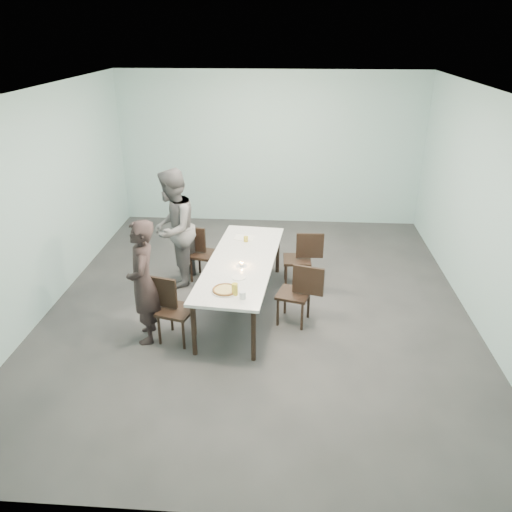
# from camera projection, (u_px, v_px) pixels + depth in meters

# --- Properties ---
(ground) EXTENTS (7.00, 7.00, 0.00)m
(ground) POSITION_uv_depth(u_px,v_px,m) (258.00, 304.00, 7.35)
(ground) COLOR #333335
(ground) RESTS_ON ground
(room_shell) EXTENTS (6.02, 7.02, 3.01)m
(room_shell) POSITION_uv_depth(u_px,v_px,m) (259.00, 170.00, 6.50)
(room_shell) COLOR #A6CFD1
(room_shell) RESTS_ON ground
(table) EXTENTS (1.13, 2.67, 0.75)m
(table) POSITION_uv_depth(u_px,v_px,m) (241.00, 264.00, 6.98)
(table) COLOR white
(table) RESTS_ON ground
(chair_near_left) EXTENTS (0.65, 0.51, 0.87)m
(chair_near_left) POSITION_uv_depth(u_px,v_px,m) (170.00, 305.00, 6.34)
(chair_near_left) COLOR black
(chair_near_left) RESTS_ON ground
(chair_far_left) EXTENTS (0.65, 0.50, 0.87)m
(chair_far_left) POSITION_uv_depth(u_px,v_px,m) (200.00, 250.00, 7.91)
(chair_far_left) COLOR black
(chair_far_left) RESTS_ON ground
(chair_near_right) EXTENTS (0.65, 0.52, 0.87)m
(chair_near_right) POSITION_uv_depth(u_px,v_px,m) (300.00, 290.00, 6.69)
(chair_near_right) COLOR black
(chair_near_right) RESTS_ON ground
(chair_far_right) EXTENTS (0.62, 0.44, 0.87)m
(chair_far_right) POSITION_uv_depth(u_px,v_px,m) (302.00, 256.00, 7.70)
(chair_far_right) COLOR black
(chair_far_right) RESTS_ON ground
(diner_near) EXTENTS (0.51, 0.67, 1.64)m
(diner_near) POSITION_uv_depth(u_px,v_px,m) (143.00, 282.00, 6.23)
(diner_near) COLOR black
(diner_near) RESTS_ON ground
(diner_far) EXTENTS (0.79, 0.96, 1.85)m
(diner_far) POSITION_uv_depth(u_px,v_px,m) (173.00, 229.00, 7.57)
(diner_far) COLOR slate
(diner_far) RESTS_ON ground
(pizza) EXTENTS (0.34, 0.34, 0.04)m
(pizza) POSITION_uv_depth(u_px,v_px,m) (225.00, 290.00, 6.14)
(pizza) COLOR white
(pizza) RESTS_ON table
(side_plate) EXTENTS (0.18, 0.18, 0.01)m
(side_plate) POSITION_uv_depth(u_px,v_px,m) (239.00, 278.00, 6.48)
(side_plate) COLOR white
(side_plate) RESTS_ON table
(beer_glass) EXTENTS (0.08, 0.08, 0.15)m
(beer_glass) POSITION_uv_depth(u_px,v_px,m) (235.00, 289.00, 6.04)
(beer_glass) COLOR gold
(beer_glass) RESTS_ON table
(water_tumbler) EXTENTS (0.08, 0.08, 0.09)m
(water_tumbler) POSITION_uv_depth(u_px,v_px,m) (243.00, 295.00, 5.97)
(water_tumbler) COLOR silver
(water_tumbler) RESTS_ON table
(tealight) EXTENTS (0.06, 0.06, 0.05)m
(tealight) POSITION_uv_depth(u_px,v_px,m) (242.00, 265.00, 6.79)
(tealight) COLOR silver
(tealight) RESTS_ON table
(amber_tumbler) EXTENTS (0.07, 0.07, 0.08)m
(amber_tumbler) POSITION_uv_depth(u_px,v_px,m) (246.00, 239.00, 7.56)
(amber_tumbler) COLOR gold
(amber_tumbler) RESTS_ON table
(menu) EXTENTS (0.32, 0.25, 0.01)m
(menu) POSITION_uv_depth(u_px,v_px,m) (244.00, 238.00, 7.70)
(menu) COLOR silver
(menu) RESTS_ON table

